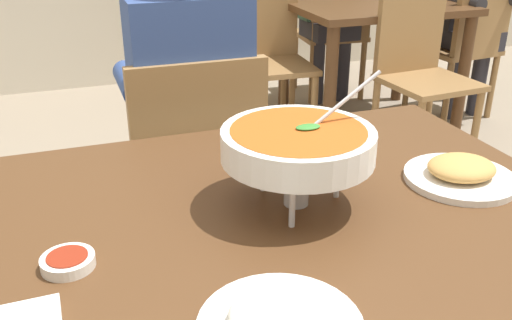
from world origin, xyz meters
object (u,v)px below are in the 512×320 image
appetizer_plate (460,172)px  chair_bg_window (260,34)px  chair_diner_main (195,170)px  curry_bowl (298,145)px  sauce_dish (68,261)px  diner_main (189,99)px  chair_bg_corner (268,50)px  patron_bg_middle (470,0)px  chair_bg_left (335,27)px  dining_table_main (280,259)px  chair_bg_right (419,65)px  chair_bg_middle (466,41)px  rice_plate (280,320)px  dining_table_far (373,26)px

appetizer_plate → chair_bg_window: (0.49, 2.65, -0.27)m
chair_diner_main → curry_bowl: curry_bowl is taller
curry_bowl → sauce_dish: curry_bowl is taller
chair_diner_main → diner_main: size_ratio=0.69×
chair_bg_corner → patron_bg_middle: bearing=-3.9°
chair_bg_left → chair_bg_corner: size_ratio=1.00×
dining_table_main → diner_main: bearing=90.0°
dining_table_main → patron_bg_middle: size_ratio=0.95×
chair_bg_left → chair_bg_right: (-0.02, -1.04, 0.00)m
chair_bg_middle → curry_bowl: bearing=-135.3°
rice_plate → appetizer_plate: bearing=30.1°
dining_table_main → chair_bg_right: chair_bg_right is taller
chair_bg_middle → chair_bg_right: size_ratio=1.00×
rice_plate → chair_bg_window: 3.15m
dining_table_main → chair_bg_left: size_ratio=1.38×
diner_main → chair_bg_window: (0.91, 1.86, -0.24)m
dining_table_main → dining_table_far: same height
curry_bowl → chair_bg_middle: bearing=44.7°
diner_main → patron_bg_middle: bearing=32.1°
appetizer_plate → patron_bg_middle: bearing=51.2°
patron_bg_middle → diner_main: bearing=-147.9°
patron_bg_middle → appetizer_plate: bearing=-128.8°
dining_table_main → patron_bg_middle: (2.13, 2.13, 0.09)m
dining_table_far → dining_table_main: bearing=-124.2°
sauce_dish → dining_table_far: (1.86, 2.19, -0.15)m
appetizer_plate → chair_bg_middle: chair_bg_middle is taller
diner_main → chair_bg_corner: 1.65m
chair_bg_middle → chair_bg_window: 1.32m
curry_bowl → diner_main: bearing=93.2°
curry_bowl → appetizer_plate: 0.39m
sauce_dish → dining_table_main: bearing=7.0°
appetizer_plate → dining_table_far: size_ratio=0.24×
rice_plate → dining_table_far: 2.93m
curry_bowl → chair_bg_left: (1.44, 2.66, -0.38)m
diner_main → chair_bg_window: size_ratio=1.46×
chair_bg_corner → chair_bg_window: size_ratio=1.00×
chair_bg_corner → chair_bg_window: bearing=76.7°
chair_bg_middle → chair_bg_right: (-0.61, -0.39, 0.00)m
chair_bg_window → rice_plate: bearing=-109.3°
appetizer_plate → chair_bg_left: size_ratio=0.27×
dining_table_main → chair_bg_left: 3.07m
appetizer_plate → chair_bg_corner: bearing=80.1°
diner_main → chair_bg_window: bearing=63.9°
diner_main → curry_bowl: diner_main is taller
curry_bowl → chair_bg_right: bearing=48.8°
chair_bg_corner → patron_bg_middle: 1.35m
dining_table_main → chair_diner_main: chair_diner_main is taller
chair_bg_middle → rice_plate: bearing=-133.1°
dining_table_main → chair_bg_middle: bearing=44.5°
dining_table_far → chair_bg_left: 0.55m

